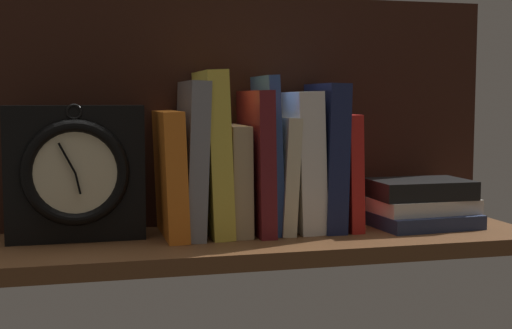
{
  "coord_description": "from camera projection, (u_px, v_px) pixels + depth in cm",
  "views": [
    {
      "loc": [
        -28.06,
        -106.03,
        21.63
      ],
      "look_at": [
        0.02,
        3.53,
        10.97
      ],
      "focal_mm": 49.37,
      "sensor_mm": 36.0,
      "label": 1
    }
  ],
  "objects": [
    {
      "name": "ground_plane",
      "position": [
        261.0,
        243.0,
        1.11
      ],
      "size": [
        88.82,
        25.55,
        2.5
      ],
      "primitive_type": "cube",
      "color": "brown"
    },
    {
      "name": "back_panel",
      "position": [
        243.0,
        111.0,
        1.21
      ],
      "size": [
        88.82,
        1.2,
        39.02
      ],
      "primitive_type": "cube",
      "color": "black",
      "rests_on": "ground_plane"
    },
    {
      "name": "book_orange_pandolfini",
      "position": [
        170.0,
        174.0,
        1.1
      ],
      "size": [
        3.89,
        16.1,
        19.75
      ],
      "primitive_type": "cube",
      "rotation": [
        0.0,
        -0.04,
        0.0
      ],
      "color": "orange",
      "rests_on": "ground_plane"
    },
    {
      "name": "book_gray_chess",
      "position": [
        191.0,
        159.0,
        1.11
      ],
      "size": [
        3.97,
        15.17,
        24.35
      ],
      "primitive_type": "cube",
      "rotation": [
        0.0,
        0.04,
        0.0
      ],
      "color": "gray",
      "rests_on": "ground_plane"
    },
    {
      "name": "book_yellow_seinlanguage",
      "position": [
        213.0,
        153.0,
        1.12
      ],
      "size": [
        4.33,
        14.53,
        26.02
      ],
      "primitive_type": "cube",
      "rotation": [
        0.0,
        -0.04,
        0.0
      ],
      "color": "gold",
      "rests_on": "ground_plane"
    },
    {
      "name": "book_tan_shortstories",
      "position": [
        234.0,
        179.0,
        1.13
      ],
      "size": [
        3.27,
        13.29,
        17.39
      ],
      "primitive_type": "cube",
      "rotation": [
        0.0,
        -0.01,
        0.0
      ],
      "color": "tan",
      "rests_on": "ground_plane"
    },
    {
      "name": "book_maroon_dawkins",
      "position": [
        253.0,
        162.0,
        1.13
      ],
      "size": [
        2.93,
        15.72,
        22.9
      ],
      "primitive_type": "cube",
      "rotation": [
        0.0,
        -0.02,
        0.0
      ],
      "color": "maroon",
      "rests_on": "ground_plane"
    },
    {
      "name": "book_blue_modern",
      "position": [
        268.0,
        154.0,
        1.14
      ],
      "size": [
        2.85,
        12.07,
        25.27
      ],
      "primitive_type": "cube",
      "rotation": [
        0.0,
        -0.04,
        0.0
      ],
      "color": "#2D4C8E",
      "rests_on": "ground_plane"
    },
    {
      "name": "book_cream_twain",
      "position": [
        281.0,
        174.0,
        1.15
      ],
      "size": [
        3.16,
        13.29,
        18.67
      ],
      "primitive_type": "cube",
      "rotation": [
        0.0,
        0.05,
        0.0
      ],
      "color": "beige",
      "rests_on": "ground_plane"
    },
    {
      "name": "book_white_catcher",
      "position": [
        301.0,
        161.0,
        1.15
      ],
      "size": [
        5.0,
        12.79,
        22.84
      ],
      "primitive_type": "cube",
      "rotation": [
        0.0,
        -0.04,
        0.0
      ],
      "color": "silver",
      "rests_on": "ground_plane"
    },
    {
      "name": "book_navy_bierce",
      "position": [
        325.0,
        157.0,
        1.16
      ],
      "size": [
        3.94,
        13.73,
        24.05
      ],
      "primitive_type": "cube",
      "rotation": [
        0.0,
        0.02,
        0.0
      ],
      "color": "#192147",
      "rests_on": "ground_plane"
    },
    {
      "name": "book_red_requiem",
      "position": [
        343.0,
        171.0,
        1.17
      ],
      "size": [
        2.77,
        13.44,
        19.06
      ],
      "primitive_type": "cube",
      "rotation": [
        0.0,
        -0.03,
        0.0
      ],
      "color": "red",
      "rests_on": "ground_plane"
    },
    {
      "name": "framed_clock",
      "position": [
        75.0,
        173.0,
        1.06
      ],
      "size": [
        20.59,
        6.87,
        20.85
      ],
      "color": "black",
      "rests_on": "ground_plane"
    },
    {
      "name": "book_stack_side",
      "position": [
        420.0,
        204.0,
        1.2
      ],
      "size": [
        17.83,
        14.69,
        7.87
      ],
      "color": "#232D4C",
      "rests_on": "ground_plane"
    }
  ]
}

